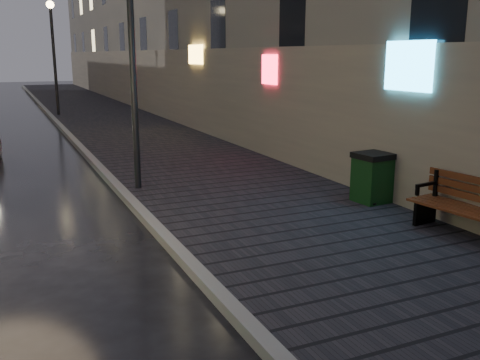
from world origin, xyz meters
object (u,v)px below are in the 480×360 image
(bench, at_px, (469,207))
(trash_bin, at_px, (372,177))
(lamp_far, at_px, (53,44))
(lamp_near, at_px, (131,30))

(bench, height_order, trash_bin, trash_bin)
(lamp_far, height_order, trash_bin, lamp_far)
(lamp_near, relative_size, lamp_far, 1.00)
(bench, distance_m, trash_bin, 2.30)
(lamp_far, height_order, bench, lamp_far)
(lamp_far, bearing_deg, lamp_near, -90.00)
(lamp_far, distance_m, bench, 21.89)
(lamp_near, bearing_deg, bench, -52.54)
(lamp_near, distance_m, trash_bin, 5.73)
(lamp_near, relative_size, trash_bin, 5.37)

